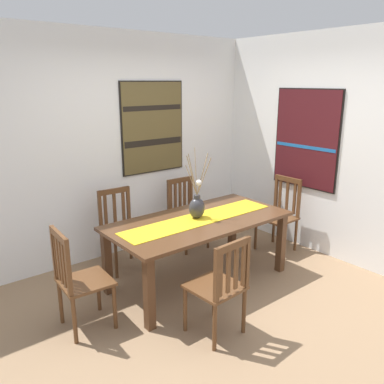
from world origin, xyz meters
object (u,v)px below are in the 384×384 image
object	(u,v)px
chair_3	(120,228)
painting_on_back_wall	(153,128)
dining_table	(199,228)
centerpiece_vase	(197,206)
chair_4	(280,214)
chair_2	(220,285)
chair_1	(78,278)
painting_on_side_wall	(306,139)
chair_0	(186,211)

from	to	relation	value
chair_3	painting_on_back_wall	world-z (taller)	painting_on_back_wall
dining_table	chair_3	world-z (taller)	chair_3
centerpiece_vase	chair_4	xyz separation A→B (m)	(1.37, -0.01, -0.38)
centerpiece_vase	chair_2	xyz separation A→B (m)	(-0.47, -0.88, -0.39)
chair_4	painting_on_back_wall	size ratio (longest dim) A/B	0.82
dining_table	chair_1	size ratio (longest dim) A/B	2.06
centerpiece_vase	painting_on_side_wall	distance (m)	1.79
chair_3	dining_table	bearing A→B (deg)	-61.01
painting_on_back_wall	painting_on_side_wall	world-z (taller)	painting_on_back_wall
dining_table	chair_4	world-z (taller)	chair_4
chair_2	chair_3	bearing A→B (deg)	90.07
chair_1	chair_3	bearing A→B (deg)	44.14
chair_0	painting_on_back_wall	distance (m)	1.16
chair_0	chair_4	world-z (taller)	chair_4
centerpiece_vase	chair_2	bearing A→B (deg)	-118.30
painting_on_back_wall	painting_on_side_wall	xyz separation A→B (m)	(1.43, -1.31, -0.13)
centerpiece_vase	chair_3	distance (m)	1.02
painting_on_back_wall	painting_on_side_wall	size ratio (longest dim) A/B	0.93
dining_table	painting_on_back_wall	world-z (taller)	painting_on_back_wall
chair_2	chair_3	size ratio (longest dim) A/B	0.98
chair_0	painting_on_side_wall	size ratio (longest dim) A/B	0.73
chair_4	painting_on_side_wall	xyz separation A→B (m)	(0.32, -0.09, 0.94)
centerpiece_vase	chair_3	bearing A→B (deg)	120.08
chair_4	painting_on_side_wall	size ratio (longest dim) A/B	0.77
chair_0	chair_2	world-z (taller)	chair_2
centerpiece_vase	chair_3	xyz separation A→B (m)	(-0.48, 0.82, -0.38)
chair_1	chair_2	distance (m)	1.22
chair_2	painting_on_back_wall	distance (m)	2.46
chair_3	painting_on_back_wall	bearing A→B (deg)	27.76
dining_table	chair_4	bearing A→B (deg)	0.95
centerpiece_vase	painting_on_side_wall	bearing A→B (deg)	-3.36
chair_1	painting_on_side_wall	world-z (taller)	painting_on_side_wall
chair_4	painting_on_back_wall	distance (m)	1.97
chair_1	painting_on_back_wall	distance (m)	2.31
chair_1	chair_2	xyz separation A→B (m)	(0.89, -0.84, -0.02)
chair_3	painting_on_back_wall	size ratio (longest dim) A/B	0.80
chair_0	painting_on_back_wall	bearing A→B (deg)	121.52
chair_0	painting_on_back_wall	world-z (taller)	painting_on_back_wall
centerpiece_vase	chair_0	xyz separation A→B (m)	(0.49, 0.83, -0.38)
chair_0	chair_3	world-z (taller)	chair_3
dining_table	chair_0	distance (m)	1.01
chair_2	chair_4	distance (m)	2.04
chair_4	centerpiece_vase	bearing A→B (deg)	179.41
chair_0	chair_2	distance (m)	1.96
chair_1	chair_2	bearing A→B (deg)	-43.27
chair_1	chair_3	distance (m)	1.24
dining_table	painting_on_side_wall	distance (m)	1.87
chair_4	chair_2	bearing A→B (deg)	-154.84
dining_table	chair_3	distance (m)	0.99
painting_on_side_wall	chair_2	bearing A→B (deg)	-160.20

